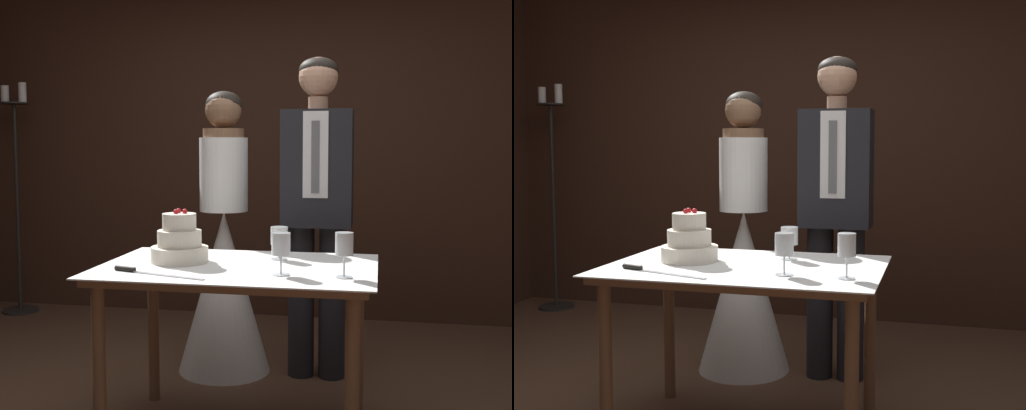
# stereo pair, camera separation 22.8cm
# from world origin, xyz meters

# --- Properties ---
(wall_back) EXTENTS (5.20, 0.12, 2.80)m
(wall_back) POSITION_xyz_m (0.00, 2.22, 1.40)
(wall_back) COLOR #382116
(wall_back) RESTS_ON ground_plane
(cake_table) EXTENTS (1.23, 0.84, 0.79)m
(cake_table) POSITION_xyz_m (0.14, 0.05, 0.69)
(cake_table) COLOR brown
(cake_table) RESTS_ON ground_plane
(tiered_cake) EXTENTS (0.26, 0.26, 0.25)m
(tiered_cake) POSITION_xyz_m (-0.14, 0.08, 0.88)
(tiered_cake) COLOR silver
(tiered_cake) RESTS_ON cake_table
(cake_knife) EXTENTS (0.43, 0.15, 0.02)m
(cake_knife) POSITION_xyz_m (-0.22, -0.20, 0.80)
(cake_knife) COLOR silver
(cake_knife) RESTS_ON cake_table
(wine_glass_near) EXTENTS (0.07, 0.07, 0.18)m
(wine_glass_near) POSITION_xyz_m (0.62, -0.14, 0.92)
(wine_glass_near) COLOR silver
(wine_glass_near) RESTS_ON cake_table
(wine_glass_middle) EXTENTS (0.08, 0.08, 0.16)m
(wine_glass_middle) POSITION_xyz_m (0.30, 0.23, 0.89)
(wine_glass_middle) COLOR silver
(wine_glass_middle) RESTS_ON cake_table
(wine_glass_far) EXTENTS (0.08, 0.08, 0.18)m
(wine_glass_far) POSITION_xyz_m (0.36, -0.13, 0.91)
(wine_glass_far) COLOR silver
(wine_glass_far) RESTS_ON cake_table
(bride) EXTENTS (0.54, 0.54, 1.64)m
(bride) POSITION_xyz_m (-0.13, 0.88, 0.60)
(bride) COLOR white
(bride) RESTS_ON ground_plane
(groom) EXTENTS (0.39, 0.25, 1.81)m
(groom) POSITION_xyz_m (0.42, 0.88, 1.03)
(groom) COLOR black
(groom) RESTS_ON ground_plane
(candle_stand) EXTENTS (0.28, 0.28, 1.82)m
(candle_stand) POSITION_xyz_m (-2.06, 1.89, 0.86)
(candle_stand) COLOR black
(candle_stand) RESTS_ON ground_plane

